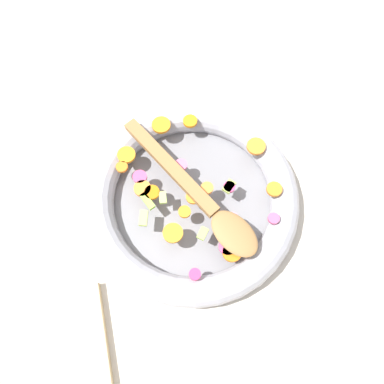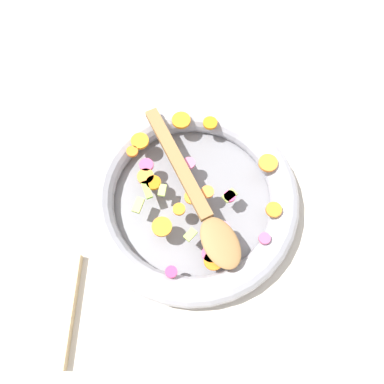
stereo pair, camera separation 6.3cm
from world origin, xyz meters
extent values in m
plane|color=beige|center=(0.00, 0.00, 0.00)|extent=(4.00, 4.00, 0.00)
cylinder|color=slate|center=(0.00, 0.00, 0.01)|extent=(0.32, 0.32, 0.01)
torus|color=#9E9EA5|center=(0.00, 0.00, 0.03)|extent=(0.37, 0.37, 0.05)
cylinder|color=orange|center=(-0.03, -0.14, 0.05)|extent=(0.04, 0.04, 0.01)
cylinder|color=orange|center=(-0.14, 0.03, 0.05)|extent=(0.04, 0.04, 0.01)
cylinder|color=orange|center=(0.02, 0.03, 0.05)|extent=(0.02, 0.02, 0.01)
cylinder|color=orange|center=(-0.13, -0.06, 0.05)|extent=(0.05, 0.05, 0.01)
cylinder|color=orange|center=(0.00, 0.01, 0.05)|extent=(0.03, 0.03, 0.01)
cylinder|color=orange|center=(0.11, -0.07, 0.05)|extent=(0.03, 0.03, 0.01)
cylinder|color=orange|center=(0.10, -0.09, 0.05)|extent=(0.04, 0.04, 0.01)
cylinder|color=orange|center=(-0.04, 0.12, 0.05)|extent=(0.04, 0.04, 0.01)
cylinder|color=orange|center=(0.05, 0.06, 0.05)|extent=(0.04, 0.04, 0.01)
cylinder|color=orange|center=(0.07, -0.01, 0.05)|extent=(0.04, 0.04, 0.01)
cylinder|color=orange|center=(-0.03, 0.00, 0.05)|extent=(0.03, 0.03, 0.01)
cylinder|color=orange|center=(0.02, -0.14, 0.05)|extent=(0.05, 0.05, 0.01)
cylinder|color=orange|center=(0.08, -0.02, 0.05)|extent=(0.04, 0.04, 0.01)
cube|color=#B2D260|center=(0.05, 0.00, 0.05)|extent=(0.01, 0.02, 0.01)
cube|color=#85B53B|center=(-0.06, 0.08, 0.05)|extent=(0.03, 0.03, 0.01)
cube|color=#AACE56|center=(0.00, 0.08, 0.05)|extent=(0.02, 0.02, 0.01)
cube|color=#96CF48|center=(0.08, 0.00, 0.05)|extent=(0.02, 0.03, 0.01)
cube|color=#BDD760|center=(0.09, 0.03, 0.05)|extent=(0.02, 0.03, 0.01)
cube|color=#A3BB51|center=(-0.06, 0.01, 0.05)|extent=(0.03, 0.03, 0.01)
cylinder|color=#DA3569|center=(0.03, 0.14, 0.05)|extent=(0.03, 0.03, 0.01)
cylinder|color=#DF4C78|center=(-0.03, 0.10, 0.05)|extent=(0.04, 0.04, 0.01)
cylinder|color=#D24775|center=(0.08, -0.05, 0.05)|extent=(0.03, 0.03, 0.01)
cylinder|color=pink|center=(-0.05, 0.06, 0.05)|extent=(0.03, 0.03, 0.01)
cylinder|color=#D44472|center=(-0.06, 0.01, 0.05)|extent=(0.03, 0.03, 0.01)
cylinder|color=#D85282|center=(-0.12, 0.08, 0.05)|extent=(0.03, 0.03, 0.01)
cylinder|color=#DA6690|center=(0.01, -0.05, 0.05)|extent=(0.02, 0.02, 0.01)
cylinder|color=#CC415C|center=(-0.05, 0.09, 0.05)|extent=(0.03, 0.03, 0.01)
cube|color=olive|center=(0.03, -0.05, 0.06)|extent=(0.13, 0.21, 0.01)
ellipsoid|color=olive|center=(-0.05, 0.09, 0.06)|extent=(0.09, 0.11, 0.01)
camera|label=1|loc=(0.05, 0.23, 0.63)|focal=35.00mm
camera|label=2|loc=(-0.01, 0.24, 0.63)|focal=35.00mm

